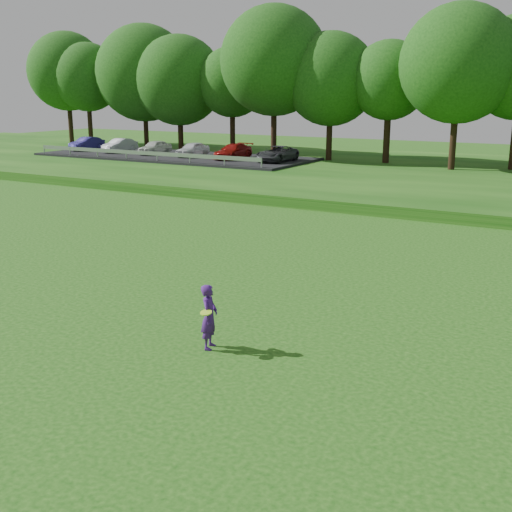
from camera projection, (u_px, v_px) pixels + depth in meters
The scene contains 6 objects.
ground at pixel (145, 349), 15.61m from camera, with size 140.00×140.00×0.00m, color #13470D.
berm at pixel (463, 178), 44.07m from camera, with size 130.00×30.00×0.60m, color #13470D.
walking_path at pixel (400, 215), 32.39m from camera, with size 130.00×1.60×0.04m, color gray.
treeline at pixel (485, 62), 45.49m from camera, with size 104.00×7.00×15.00m, color #15440F, non-canonical shape.
parking_lot at pixel (179, 153), 54.12m from camera, with size 24.00×9.00×1.38m.
woman at pixel (209, 317), 15.47m from camera, with size 0.54×0.77×1.61m.
Camera 1 is at (9.60, -11.27, 6.09)m, focal length 45.00 mm.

